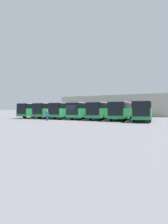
{
  "coord_description": "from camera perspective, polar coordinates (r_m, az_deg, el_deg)",
  "views": [
    {
      "loc": [
        -16.22,
        24.74,
        1.94
      ],
      "look_at": [
        -0.1,
        -5.86,
        1.34
      ],
      "focal_mm": 28.0,
      "sensor_mm": 36.0,
      "label": 1
    }
  ],
  "objects": [
    {
      "name": "curb_divider_3",
      "position": [
        34.5,
        -3.98,
        -2.11
      ],
      "size": [
        0.96,
        6.9,
        0.15
      ],
      "primitive_type": "cube",
      "rotation": [
        0.0,
        0.0,
        0.1
      ],
      "color": "#9E9E99",
      "rests_on": "ground_plane"
    },
    {
      "name": "bus_5",
      "position": [
        39.05,
        -9.9,
        0.71
      ],
      "size": [
        3.75,
        11.96,
        3.12
      ],
      "rotation": [
        0.0,
        0.0,
        0.1
      ],
      "color": "#238447",
      "rests_on": "ground_plane"
    },
    {
      "name": "curb_divider_1",
      "position": [
        31.03,
        7.98,
        -2.46
      ],
      "size": [
        0.96,
        6.9,
        0.15
      ],
      "primitive_type": "cube",
      "rotation": [
        0.0,
        0.0,
        0.1
      ],
      "color": "#9E9E99",
      "rests_on": "ground_plane"
    },
    {
      "name": "pedestrian",
      "position": [
        29.54,
        -11.93,
        -0.96
      ],
      "size": [
        0.54,
        0.54,
        1.75
      ],
      "rotation": [
        0.0,
        0.0,
        5.65
      ],
      "color": "#38384C",
      "rests_on": "ground_plane"
    },
    {
      "name": "bus_4",
      "position": [
        36.89,
        -5.14,
        0.7
      ],
      "size": [
        3.75,
        11.96,
        3.12
      ],
      "rotation": [
        0.0,
        0.0,
        0.1
      ],
      "color": "#238447",
      "rests_on": "ground_plane"
    },
    {
      "name": "bus_3",
      "position": [
        35.01,
        0.18,
        0.69
      ],
      "size": [
        3.75,
        11.96,
        3.12
      ],
      "rotation": [
        0.0,
        0.0,
        0.1
      ],
      "color": "#238447",
      "rests_on": "ground_plane"
    },
    {
      "name": "curb_divider_2",
      "position": [
        32.66,
        1.74,
        -2.28
      ],
      "size": [
        0.96,
        6.9,
        0.15
      ],
      "primitive_type": "cube",
      "rotation": [
        0.0,
        0.0,
        0.1
      ],
      "color": "#9E9E99",
      "rests_on": "ground_plane"
    },
    {
      "name": "curb_divider_5",
      "position": [
        38.98,
        -13.68,
        -1.77
      ],
      "size": [
        0.96,
        6.9,
        0.15
      ],
      "primitive_type": "cube",
      "rotation": [
        0.0,
        0.0,
        0.1
      ],
      "color": "#9E9E99",
      "rests_on": "ground_plane"
    },
    {
      "name": "bus_1",
      "position": [
        32.05,
        12.27,
        0.64
      ],
      "size": [
        3.75,
        11.96,
        3.12
      ],
      "rotation": [
        0.0,
        0.0,
        0.1
      ],
      "color": "#238447",
      "rests_on": "ground_plane"
    },
    {
      "name": "curb_divider_4",
      "position": [
        36.6,
        -9.13,
        -1.94
      ],
      "size": [
        0.96,
        6.9,
        0.15
      ],
      "primitive_type": "cube",
      "rotation": [
        0.0,
        0.0,
        0.1
      ],
      "color": "#9E9E99",
      "rests_on": "ground_plane"
    },
    {
      "name": "station_building",
      "position": [
        52.02,
        9.61,
        2.03
      ],
      "size": [
        30.88,
        11.51,
        5.7
      ],
      "color": "#A8A399",
      "rests_on": "ground_plane"
    },
    {
      "name": "ground_plane",
      "position": [
        29.65,
        -5.46,
        -2.76
      ],
      "size": [
        600.0,
        600.0,
        0.0
      ],
      "primitive_type": "plane",
      "color": "#5B5B60"
    },
    {
      "name": "curb_divider_0",
      "position": [
        29.14,
        14.52,
        -2.71
      ],
      "size": [
        0.96,
        6.9,
        0.15
      ],
      "primitive_type": "cube",
      "rotation": [
        0.0,
        0.0,
        0.1
      ],
      "color": "#9E9E99",
      "rests_on": "ground_plane"
    },
    {
      "name": "bus_0",
      "position": [
        30.42,
        18.8,
        0.59
      ],
      "size": [
        3.75,
        11.96,
        3.12
      ],
      "rotation": [
        0.0,
        0.0,
        0.1
      ],
      "color": "#238447",
      "rests_on": "ground_plane"
    },
    {
      "name": "bus_2",
      "position": [
        33.42,
        6.01,
        0.67
      ],
      "size": [
        3.75,
        11.96,
        3.12
      ],
      "rotation": [
        0.0,
        0.0,
        0.1
      ],
      "color": "#238447",
      "rests_on": "ground_plane"
    },
    {
      "name": "bus_6",
      "position": [
        41.24,
        -14.41,
        0.71
      ],
      "size": [
        3.75,
        11.96,
        3.12
      ],
      "rotation": [
        0.0,
        0.0,
        0.1
      ],
      "color": "#238447",
      "rests_on": "ground_plane"
    }
  ]
}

